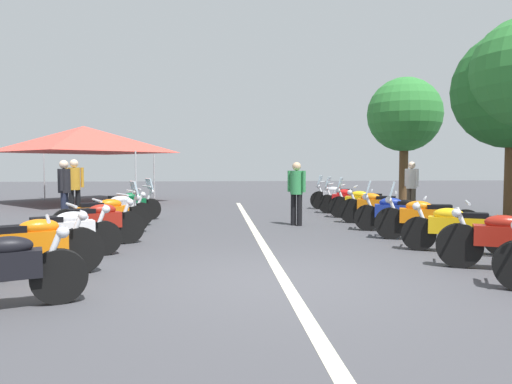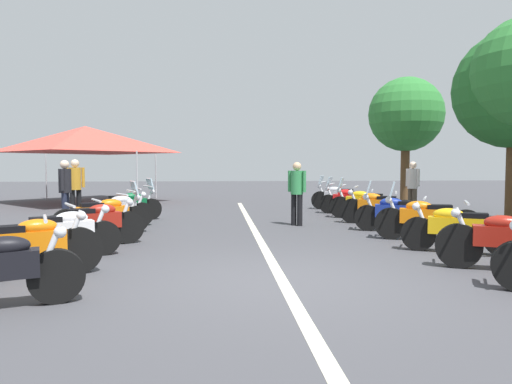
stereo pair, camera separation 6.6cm
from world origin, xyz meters
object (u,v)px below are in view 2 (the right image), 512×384
(motorcycle_left_row_1, at_px, (25,246))
(motorcycle_left_row_3, at_px, (94,223))
(motorcycle_left_row_2, at_px, (62,233))
(motorcycle_right_row_4, at_px, (397,212))
(motorcycle_right_row_5, at_px, (377,207))
(bystander_3, at_px, (65,187))
(motorcycle_right_row_3, at_px, (426,218))
(motorcycle_right_row_8, at_px, (339,197))
(bystander_0, at_px, (413,184))
(bystander_1, at_px, (297,189))
(motorcycle_right_row_7, at_px, (350,200))
(event_tent, at_px, (85,139))
(motorcycle_left_row_5, at_px, (115,210))
(roadside_tree_0, at_px, (406,115))
(traffic_cone_1, at_px, (497,230))
(motorcycle_right_row_6, at_px, (365,203))
(motorcycle_left_row_6, at_px, (128,205))
(motorcycle_right_row_2, at_px, (458,228))
(bystander_2, at_px, (75,184))
(motorcycle_left_row_4, at_px, (104,214))

(motorcycle_left_row_1, distance_m, motorcycle_left_row_3, 2.59)
(motorcycle_left_row_2, bearing_deg, motorcycle_left_row_1, -117.81)
(motorcycle_right_row_4, height_order, motorcycle_right_row_5, motorcycle_right_row_4)
(bystander_3, bearing_deg, motorcycle_right_row_3, 157.07)
(motorcycle_right_row_8, bearing_deg, motorcycle_left_row_2, 76.41)
(bystander_0, bearing_deg, bystander_1, 4.22)
(motorcycle_left_row_2, height_order, motorcycle_right_row_7, motorcycle_right_row_7)
(motorcycle_right_row_3, bearing_deg, event_tent, -25.89)
(motorcycle_left_row_5, xyz_separation_m, roadside_tree_0, (4.74, -9.50, 2.97))
(motorcycle_right_row_5, height_order, motorcycle_right_row_8, motorcycle_right_row_8)
(motorcycle_left_row_1, xyz_separation_m, bystander_0, (7.64, -8.74, 0.52))
(motorcycle_left_row_1, distance_m, traffic_cone_1, 8.33)
(motorcycle_right_row_4, distance_m, motorcycle_right_row_5, 1.42)
(motorcycle_right_row_6, bearing_deg, motorcycle_left_row_6, 25.30)
(motorcycle_left_row_3, xyz_separation_m, traffic_cone_1, (-0.49, -7.82, -0.17))
(motorcycle_right_row_2, bearing_deg, roadside_tree_0, -79.35)
(motorcycle_right_row_7, relative_size, roadside_tree_0, 0.39)
(motorcycle_left_row_1, distance_m, bystander_1, 7.10)
(motorcycle_left_row_2, distance_m, motorcycle_right_row_8, 10.55)
(motorcycle_right_row_3, distance_m, bystander_3, 9.00)
(motorcycle_right_row_7, distance_m, bystander_2, 8.37)
(motorcycle_right_row_7, relative_size, event_tent, 0.34)
(motorcycle_right_row_4, bearing_deg, motorcycle_right_row_5, -70.68)
(motorcycle_left_row_5, bearing_deg, motorcycle_right_row_7, -3.22)
(motorcycle_left_row_3, height_order, motorcycle_right_row_7, motorcycle_right_row_7)
(motorcycle_right_row_4, height_order, bystander_2, bystander_2)
(motorcycle_left_row_4, relative_size, roadside_tree_0, 0.41)
(motorcycle_left_row_1, xyz_separation_m, roadside_tree_0, (10.13, -9.51, 2.94))
(motorcycle_left_row_5, height_order, bystander_3, bystander_3)
(motorcycle_left_row_1, height_order, motorcycle_left_row_6, motorcycle_left_row_6)
(motorcycle_left_row_5, distance_m, bystander_0, 9.02)
(motorcycle_left_row_4, distance_m, bystander_0, 9.39)
(roadside_tree_0, height_order, event_tent, roadside_tree_0)
(bystander_0, xyz_separation_m, event_tent, (5.73, 11.64, 1.66))
(motorcycle_right_row_2, height_order, bystander_1, bystander_1)
(bystander_3, bearing_deg, motorcycle_left_row_6, -158.83)
(motorcycle_left_row_4, height_order, motorcycle_right_row_6, motorcycle_right_row_6)
(motorcycle_right_row_5, relative_size, motorcycle_right_row_6, 0.94)
(motorcycle_left_row_3, xyz_separation_m, bystander_1, (2.76, -4.41, 0.51))
(motorcycle_right_row_6, height_order, motorcycle_right_row_8, same)
(bystander_3, distance_m, event_tent, 7.62)
(event_tent, bearing_deg, motorcycle_left_row_3, -163.75)
(motorcycle_right_row_5, relative_size, roadside_tree_0, 0.39)
(motorcycle_left_row_3, xyz_separation_m, roadside_tree_0, (7.55, -9.27, 2.95))
(motorcycle_left_row_2, distance_m, motorcycle_right_row_6, 8.69)
(motorcycle_right_row_2, distance_m, traffic_cone_1, 1.40)
(motorcycle_left_row_6, xyz_separation_m, bystander_2, (0.56, 1.59, 0.56))
(motorcycle_left_row_6, bearing_deg, motorcycle_right_row_8, -7.22)
(motorcycle_left_row_4, relative_size, motorcycle_right_row_6, 0.98)
(motorcycle_left_row_4, height_order, bystander_1, bystander_1)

